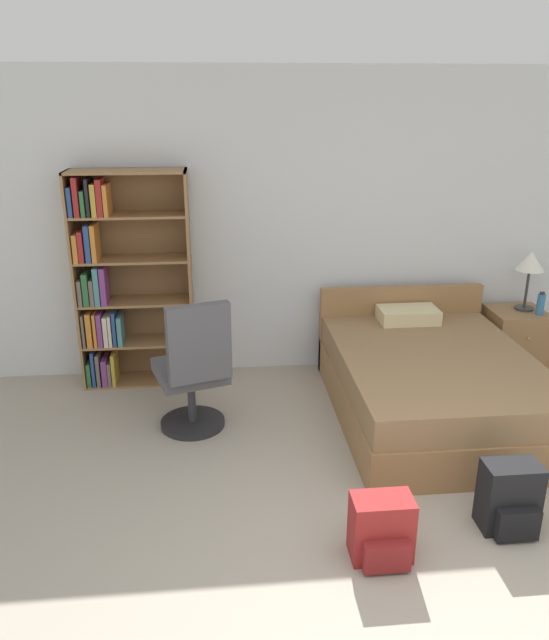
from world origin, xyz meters
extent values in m
cube|color=silver|center=(0.00, 3.23, 1.30)|extent=(9.00, 0.06, 2.60)
cube|color=olive|center=(-2.13, 3.01, 0.91)|extent=(0.02, 0.33, 1.81)
cube|color=olive|center=(-1.21, 3.01, 0.91)|extent=(0.02, 0.33, 1.81)
cube|color=brown|center=(-1.67, 3.17, 0.91)|extent=(0.94, 0.01, 1.81)
cube|color=olive|center=(-1.67, 3.01, 0.01)|extent=(0.90, 0.32, 0.02)
cube|color=#2D6638|center=(-2.10, 2.97, 0.13)|extent=(0.03, 0.24, 0.21)
cube|color=navy|center=(-2.06, 2.95, 0.17)|extent=(0.03, 0.20, 0.31)
cube|color=#665B51|center=(-2.02, 2.95, 0.16)|extent=(0.03, 0.20, 0.28)
cube|color=#7A387F|center=(-1.97, 2.98, 0.14)|extent=(0.04, 0.26, 0.24)
cube|color=#665B51|center=(-1.93, 2.96, 0.12)|extent=(0.03, 0.23, 0.21)
cube|color=gold|center=(-1.89, 2.97, 0.16)|extent=(0.03, 0.25, 0.28)
cube|color=olive|center=(-1.67, 3.01, 0.37)|extent=(0.90, 0.32, 0.02)
cube|color=#665B51|center=(-2.10, 2.97, 0.52)|extent=(0.02, 0.25, 0.28)
cube|color=orange|center=(-2.06, 2.97, 0.53)|extent=(0.04, 0.25, 0.29)
cube|color=orange|center=(-2.01, 2.95, 0.53)|extent=(0.02, 0.19, 0.29)
cube|color=#7A387F|center=(-1.97, 2.97, 0.53)|extent=(0.04, 0.25, 0.29)
cube|color=beige|center=(-1.92, 2.97, 0.51)|extent=(0.04, 0.24, 0.26)
cube|color=beige|center=(-1.89, 2.98, 0.52)|extent=(0.02, 0.25, 0.27)
cube|color=navy|center=(-1.85, 2.94, 0.53)|extent=(0.03, 0.19, 0.30)
cube|color=teal|center=(-1.81, 2.95, 0.51)|extent=(0.04, 0.21, 0.25)
cube|color=olive|center=(-1.67, 3.01, 0.74)|extent=(0.90, 0.32, 0.02)
cube|color=#665B51|center=(-2.10, 2.98, 0.85)|extent=(0.03, 0.25, 0.21)
cube|color=#2D6638|center=(-2.05, 2.95, 0.88)|extent=(0.04, 0.20, 0.27)
cube|color=#665B51|center=(-2.00, 2.98, 0.85)|extent=(0.03, 0.26, 0.22)
cube|color=teal|center=(-1.96, 2.97, 0.90)|extent=(0.04, 0.24, 0.31)
cube|color=#7A387F|center=(-1.91, 2.95, 0.90)|extent=(0.04, 0.21, 0.31)
cube|color=olive|center=(-1.67, 3.01, 1.10)|extent=(0.90, 0.32, 0.02)
cube|color=orange|center=(-2.09, 2.96, 1.22)|extent=(0.04, 0.21, 0.22)
cube|color=maroon|center=(-2.05, 2.97, 1.23)|extent=(0.04, 0.24, 0.25)
cube|color=navy|center=(-2.00, 2.97, 1.26)|extent=(0.04, 0.24, 0.30)
cube|color=orange|center=(-1.95, 2.97, 1.26)|extent=(0.04, 0.24, 0.30)
cube|color=olive|center=(-1.67, 3.01, 1.46)|extent=(0.90, 0.32, 0.02)
cube|color=navy|center=(-2.10, 2.98, 1.59)|extent=(0.03, 0.26, 0.23)
cube|color=maroon|center=(-2.05, 2.95, 1.62)|extent=(0.04, 0.20, 0.30)
cube|color=#2D6638|center=(-2.00, 2.95, 1.57)|extent=(0.03, 0.21, 0.20)
cube|color=black|center=(-1.96, 2.97, 1.62)|extent=(0.02, 0.25, 0.29)
cube|color=gold|center=(-1.92, 2.98, 1.60)|extent=(0.04, 0.25, 0.25)
cube|color=maroon|center=(-1.87, 2.97, 1.61)|extent=(0.04, 0.24, 0.29)
cube|color=orange|center=(-1.83, 2.98, 1.59)|extent=(0.03, 0.26, 0.24)
cube|color=olive|center=(-1.67, 3.01, 1.80)|extent=(0.94, 0.33, 0.02)
cube|color=olive|center=(0.63, 2.12, 0.15)|extent=(1.45, 1.95, 0.31)
cube|color=olive|center=(0.63, 2.12, 0.42)|extent=(1.42, 1.91, 0.22)
cube|color=olive|center=(0.63, 3.06, 0.39)|extent=(1.45, 0.08, 0.78)
cube|color=beige|center=(0.63, 2.85, 0.59)|extent=(0.50, 0.30, 0.12)
cylinder|color=#232326|center=(-1.21, 2.17, 0.02)|extent=(0.49, 0.49, 0.04)
cylinder|color=#333338|center=(-1.21, 2.17, 0.22)|extent=(0.06, 0.06, 0.36)
cube|color=#4C4C51|center=(-1.21, 2.17, 0.45)|extent=(0.60, 0.60, 0.10)
cube|color=#4C4C51|center=(-1.13, 1.91, 0.78)|extent=(0.44, 0.21, 0.55)
cube|color=olive|center=(1.66, 2.92, 0.28)|extent=(0.48, 0.45, 0.57)
sphere|color=tan|center=(1.66, 2.68, 0.40)|extent=(0.02, 0.02, 0.02)
cylinder|color=#333333|center=(1.72, 2.95, 0.58)|extent=(0.17, 0.17, 0.02)
cylinder|color=#333333|center=(1.72, 2.95, 0.76)|extent=(0.02, 0.02, 0.34)
cone|color=white|center=(1.72, 2.95, 1.01)|extent=(0.24, 0.24, 0.17)
cylinder|color=teal|center=(1.79, 2.81, 0.66)|extent=(0.07, 0.07, 0.18)
cylinder|color=#2D2D33|center=(1.79, 2.81, 0.76)|extent=(0.04, 0.04, 0.02)
cube|color=black|center=(0.64, 0.81, 0.21)|extent=(0.32, 0.20, 0.42)
cube|color=black|center=(0.64, 0.68, 0.11)|extent=(0.24, 0.07, 0.19)
cube|color=maroon|center=(-0.15, 0.65, 0.18)|extent=(0.33, 0.20, 0.36)
cube|color=maroon|center=(-0.15, 0.51, 0.10)|extent=(0.25, 0.07, 0.16)
camera|label=1|loc=(-0.99, -2.05, 2.38)|focal=35.00mm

